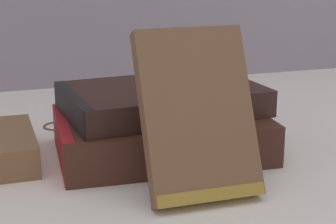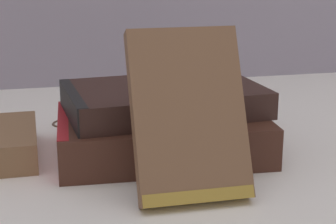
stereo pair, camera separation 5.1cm
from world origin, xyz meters
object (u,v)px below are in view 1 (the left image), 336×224
at_px(book_leaning_front, 198,119).
at_px(pocket_watch, 194,84).
at_px(book_flat_bottom, 156,134).
at_px(book_flat_top, 157,100).
at_px(reading_glasses, 76,124).

relative_size(book_leaning_front, pocket_watch, 2.75).
bearing_deg(pocket_watch, book_flat_bottom, 178.60).
height_order(book_flat_bottom, book_leaning_front, book_leaning_front).
relative_size(book_flat_top, pocket_watch, 4.01).
height_order(book_flat_top, reading_glasses, book_flat_top).
relative_size(book_flat_top, book_leaning_front, 1.46).
bearing_deg(book_leaning_front, reading_glasses, 107.04).
distance_m(book_flat_bottom, pocket_watch, 0.07).
distance_m(book_flat_bottom, book_flat_top, 0.04).
xyz_separation_m(book_flat_bottom, book_leaning_front, (0.01, -0.12, 0.05)).
distance_m(book_flat_bottom, reading_glasses, 0.16).
xyz_separation_m(pocket_watch, reading_glasses, (-0.12, 0.14, -0.08)).
relative_size(book_flat_bottom, book_flat_top, 1.05).
xyz_separation_m(book_flat_bottom, reading_glasses, (-0.07, 0.14, -0.02)).
xyz_separation_m(book_flat_top, book_leaning_front, (0.00, -0.13, 0.01)).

